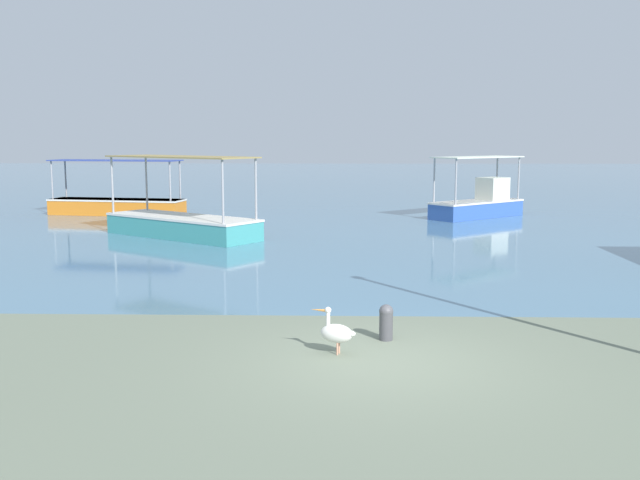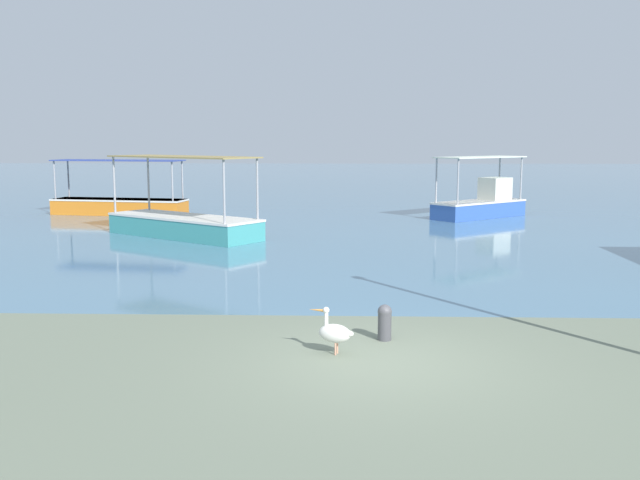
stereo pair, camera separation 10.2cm
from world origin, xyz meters
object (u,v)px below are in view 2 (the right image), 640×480
pelican (335,332)px  mooring_bollard (385,321)px  fishing_boat_near_left (184,221)px  fishing_boat_outer (120,203)px  fishing_boat_far_right (482,202)px

pelican → mooring_bollard: size_ratio=1.22×
mooring_bollard → fishing_boat_near_left: bearing=116.4°
fishing_boat_outer → fishing_boat_near_left: (4.80, -7.61, 0.03)m
fishing_boat_near_left → fishing_boat_far_right: bearing=29.9°
fishing_boat_outer → fishing_boat_far_right: size_ratio=1.38×
fishing_boat_outer → pelican: (10.56, -21.90, -0.17)m
mooring_bollard → fishing_boat_outer: bearing=118.6°
pelican → fishing_boat_far_right: bearing=73.0°
pelican → fishing_boat_outer: bearing=115.7°
fishing_boat_near_left → mooring_bollard: (6.65, -13.42, -0.22)m
fishing_boat_near_left → fishing_boat_far_right: fishing_boat_near_left is taller
mooring_bollard → pelican: bearing=-135.6°
fishing_boat_outer → pelican: size_ratio=8.26×
pelican → mooring_bollard: 1.25m
pelican → mooring_bollard: (0.89, 0.87, -0.03)m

